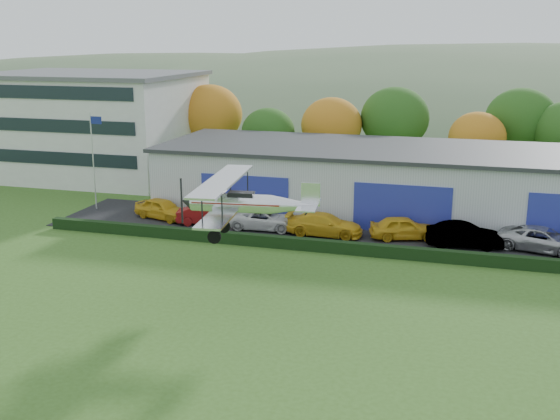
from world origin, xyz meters
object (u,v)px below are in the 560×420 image
(car_6, at_px, (543,240))
(office_block, at_px, (92,124))
(car_3, at_px, (325,224))
(flagpole, at_px, (94,152))
(hangar, at_px, (410,181))
(car_1, at_px, (207,215))
(car_5, at_px, (464,235))
(car_4, at_px, (404,228))
(car_2, at_px, (265,220))
(car_0, at_px, (162,209))
(biplane, at_px, (243,201))

(car_6, bearing_deg, office_block, 85.29)
(office_block, bearing_deg, car_3, -28.67)
(office_block, relative_size, flagpole, 2.57)
(hangar, xyz_separation_m, flagpole, (-24.88, -5.98, 2.13))
(car_1, xyz_separation_m, car_6, (23.91, 0.04, 0.04))
(car_5, bearing_deg, hangar, 21.81)
(car_1, relative_size, car_4, 0.95)
(office_block, relative_size, car_3, 3.78)
(flagpole, bearing_deg, car_2, -7.04)
(flagpole, relative_size, car_2, 1.55)
(car_0, bearing_deg, car_1, -80.67)
(hangar, relative_size, car_6, 7.18)
(flagpole, relative_size, car_6, 1.41)
(car_4, relative_size, car_5, 0.94)
(car_1, bearing_deg, office_block, 37.36)
(hangar, distance_m, car_4, 7.75)
(car_0, height_order, car_6, car_0)
(car_5, xyz_separation_m, biplane, (-11.65, -11.78, 4.35))
(hangar, bearing_deg, car_1, -151.66)
(car_3, relative_size, biplane, 0.62)
(office_block, bearing_deg, car_2, -32.60)
(car_2, bearing_deg, hangar, -53.84)
(car_2, bearing_deg, car_6, -92.34)
(car_0, bearing_deg, office_block, 62.39)
(car_3, xyz_separation_m, biplane, (-1.98, -11.92, 4.39))
(car_3, distance_m, biplane, 12.85)
(flagpole, bearing_deg, hangar, 13.51)
(car_4, height_order, car_6, car_4)
(hangar, xyz_separation_m, car_3, (-5.20, -8.18, -1.81))
(hangar, distance_m, car_3, 9.86)
(office_block, distance_m, car_2, 27.95)
(car_3, bearing_deg, car_2, 85.29)
(office_block, relative_size, car_2, 3.98)
(flagpole, bearing_deg, biplane, -38.57)
(car_2, relative_size, car_6, 0.91)
(hangar, xyz_separation_m, car_0, (-18.37, -7.27, -1.81))
(car_5, bearing_deg, car_6, -89.92)
(car_3, bearing_deg, car_4, -84.00)
(office_block, bearing_deg, car_0, -44.32)
(office_block, height_order, flagpole, office_block)
(car_3, bearing_deg, biplane, 169.98)
(car_6, bearing_deg, car_2, 104.77)
(office_block, distance_m, car_5, 40.71)
(car_0, distance_m, car_4, 18.72)
(hangar, xyz_separation_m, car_1, (-14.42, -7.78, -1.86))
(car_3, distance_m, car_6, 14.70)
(car_4, bearing_deg, biplane, 132.70)
(biplane, bearing_deg, office_block, 127.16)
(hangar, bearing_deg, car_2, -141.18)
(flagpole, bearing_deg, office_block, 121.97)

